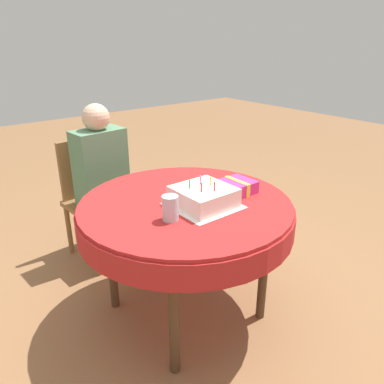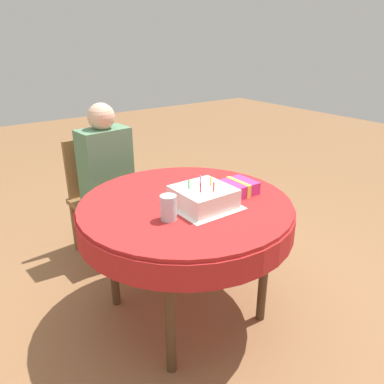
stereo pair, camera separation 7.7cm
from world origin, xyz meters
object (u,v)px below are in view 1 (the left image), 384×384
chair (98,194)px  birthday_cake (204,197)px  drinking_glass (170,208)px  gift_box (237,187)px  person (103,171)px

chair → birthday_cake: (0.11, -1.06, 0.31)m
drinking_glass → gift_box: (0.49, 0.04, -0.03)m
birthday_cake → gift_box: size_ratio=1.52×
birthday_cake → chair: bearing=95.8°
drinking_glass → gift_box: drinking_glass is taller
chair → birthday_cake: bearing=-89.0°
chair → birthday_cake: birthday_cake is taller
chair → person: 0.22m
person → gift_box: bearing=-73.9°
chair → person: size_ratio=0.76×
person → drinking_glass: 1.00m
birthday_cake → drinking_glass: 0.23m
person → birthday_cake: bearing=-88.9°
person → birthday_cake: 0.97m
drinking_glass → chair: bearing=83.7°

